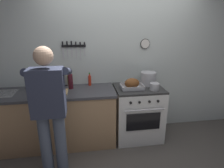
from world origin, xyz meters
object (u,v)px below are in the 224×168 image
object	(u,v)px
roasting_pan	(132,84)
stove	(138,112)
cutting_board	(55,92)
bottle_olive_oil	(32,82)
person_cook	(49,107)
bottle_soy_sauce	(63,80)
bottle_cooking_oil	(42,82)
stock_pot	(148,78)
saucepan	(154,86)
bottle_hot_sauce	(90,80)
bottle_vinegar	(69,80)
bottle_wine_red	(71,81)

from	to	relation	value
roasting_pan	stove	bearing A→B (deg)	20.44
roasting_pan	cutting_board	size ratio (longest dim) A/B	0.98
bottle_olive_oil	person_cook	bearing A→B (deg)	-64.63
roasting_pan	bottle_soy_sauce	world-z (taller)	bottle_soy_sauce
roasting_pan	cutting_board	bearing A→B (deg)	-179.11
bottle_cooking_oil	person_cook	bearing A→B (deg)	-73.73
stove	cutting_board	distance (m)	1.38
stock_pot	stove	bearing A→B (deg)	-149.24
stock_pot	saucepan	distance (m)	0.27
bottle_olive_oil	stove	bearing A→B (deg)	-4.50
bottle_hot_sauce	bottle_cooking_oil	world-z (taller)	bottle_cooking_oil
stove	bottle_vinegar	xyz separation A→B (m)	(-1.11, 0.25, 0.55)
stock_pot	bottle_hot_sauce	distance (m)	0.97
stock_pot	bottle_cooking_oil	world-z (taller)	bottle_cooking_oil
saucepan	bottle_soy_sauce	bearing A→B (deg)	164.32
bottle_vinegar	bottle_cooking_oil	world-z (taller)	bottle_cooking_oil
stove	roasting_pan	xyz separation A→B (m)	(-0.13, -0.05, 0.52)
stove	bottle_cooking_oil	xyz separation A→B (m)	(-1.52, 0.16, 0.56)
stove	bottle_soy_sauce	world-z (taller)	bottle_soy_sauce
person_cook	bottle_soy_sauce	distance (m)	0.92
saucepan	bottle_cooking_oil	world-z (taller)	bottle_cooking_oil
bottle_olive_oil	bottle_hot_sauce	bearing A→B (deg)	5.59
bottle_cooking_oil	bottle_soy_sauce	world-z (taller)	bottle_cooking_oil
bottle_olive_oil	bottle_vinegar	world-z (taller)	bottle_olive_oil
stove	bottle_wine_red	size ratio (longest dim) A/B	3.02
stock_pot	saucepan	world-z (taller)	stock_pot
cutting_board	bottle_olive_oil	size ratio (longest dim) A/B	1.27
bottle_vinegar	person_cook	bearing A→B (deg)	-100.22
bottle_wine_red	bottle_soy_sauce	xyz separation A→B (m)	(-0.13, 0.15, -0.03)
saucepan	bottle_wine_red	size ratio (longest dim) A/B	0.49
bottle_wine_red	bottle_cooking_oil	distance (m)	0.45
bottle_olive_oil	bottle_vinegar	distance (m)	0.56
bottle_hot_sauce	bottle_cooking_oil	distance (m)	0.75
stock_pot	bottle_hot_sauce	size ratio (longest dim) A/B	1.20
roasting_pan	person_cook	bearing A→B (deg)	-151.50
bottle_cooking_oil	stock_pot	bearing A→B (deg)	-1.53
person_cook	roasting_pan	distance (m)	1.31
person_cook	stock_pot	size ratio (longest dim) A/B	6.50
bottle_soy_sauce	stock_pot	bearing A→B (deg)	-5.44
saucepan	bottle_olive_oil	xyz separation A→B (m)	(-1.86, 0.28, 0.06)
stock_pot	cutting_board	world-z (taller)	stock_pot
stove	roasting_pan	bearing A→B (deg)	-159.56
bottle_hot_sauce	bottle_olive_oil	xyz separation A→B (m)	(-0.88, -0.09, 0.03)
saucepan	bottle_olive_oil	world-z (taller)	bottle_olive_oil
bottle_wine_red	bottle_vinegar	world-z (taller)	bottle_wine_red
bottle_vinegar	bottle_soy_sauce	world-z (taller)	bottle_vinegar
cutting_board	bottle_hot_sauce	xyz separation A→B (m)	(0.52, 0.28, 0.08)
person_cook	cutting_board	distance (m)	0.61
bottle_cooking_oil	bottle_soy_sauce	size ratio (longest dim) A/B	1.20
bottle_wine_red	person_cook	bearing A→B (deg)	-104.48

